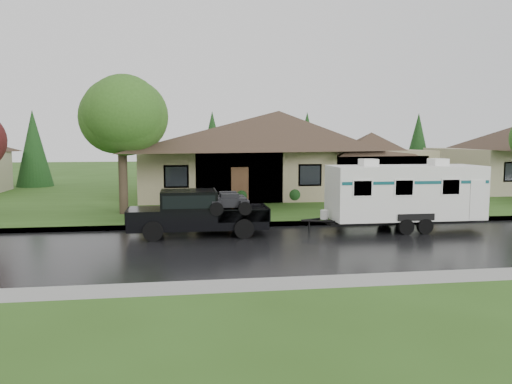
# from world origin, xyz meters

# --- Properties ---
(ground) EXTENTS (140.00, 140.00, 0.00)m
(ground) POSITION_xyz_m (0.00, 0.00, 0.00)
(ground) COLOR #30541A
(ground) RESTS_ON ground
(road) EXTENTS (140.00, 8.00, 0.01)m
(road) POSITION_xyz_m (0.00, -2.00, 0.01)
(road) COLOR black
(road) RESTS_ON ground
(curb) EXTENTS (140.00, 0.50, 0.15)m
(curb) POSITION_xyz_m (0.00, 2.25, 0.07)
(curb) COLOR gray
(curb) RESTS_ON ground
(lawn) EXTENTS (140.00, 26.00, 0.15)m
(lawn) POSITION_xyz_m (0.00, 15.00, 0.07)
(lawn) COLOR #30541A
(lawn) RESTS_ON ground
(house_main) EXTENTS (19.44, 10.80, 6.90)m
(house_main) POSITION_xyz_m (2.29, 13.84, 3.59)
(house_main) COLOR gray
(house_main) RESTS_ON lawn
(tree_left_green) EXTENTS (4.06, 4.06, 6.72)m
(tree_left_green) POSITION_xyz_m (-7.41, 6.00, 4.81)
(tree_left_green) COLOR #382B1E
(tree_left_green) RESTS_ON lawn
(shrub_row) EXTENTS (13.60, 1.00, 1.00)m
(shrub_row) POSITION_xyz_m (2.00, 9.30, 0.65)
(shrub_row) COLOR #143814
(shrub_row) RESTS_ON lawn
(pickup_truck) EXTENTS (5.46, 2.08, 1.82)m
(pickup_truck) POSITION_xyz_m (-4.00, 0.47, 0.98)
(pickup_truck) COLOR black
(pickup_truck) RESTS_ON ground
(travel_trailer) EXTENTS (6.74, 2.37, 3.02)m
(travel_trailer) POSITION_xyz_m (4.80, 0.47, 1.60)
(travel_trailer) COLOR white
(travel_trailer) RESTS_ON ground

